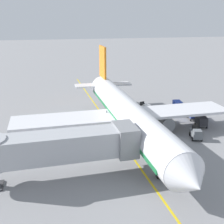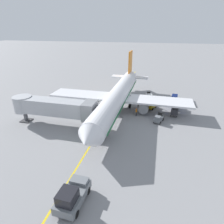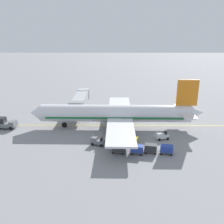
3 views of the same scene
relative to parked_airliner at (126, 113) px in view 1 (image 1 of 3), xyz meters
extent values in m
plane|color=gray|center=(1.25, 0.42, -3.19)|extent=(400.00, 400.00, 0.00)
cube|color=gold|center=(1.25, 0.42, -3.18)|extent=(0.24, 80.00, 0.01)
cylinder|color=silver|center=(0.00, 0.27, 0.10)|extent=(4.06, 32.04, 3.70)
cube|color=#196B38|center=(0.00, 0.27, -0.36)|extent=(4.06, 29.48, 0.44)
cone|color=silver|center=(0.19, 17.47, 0.10)|extent=(3.65, 2.44, 3.63)
cone|color=silver|center=(-0.19, -17.13, 0.40)|extent=(3.18, 2.83, 3.14)
cube|color=black|center=(0.17, 15.67, 0.75)|extent=(2.79, 1.13, 0.60)
cube|color=silver|center=(-0.01, -0.73, -0.55)|extent=(30.06, 5.53, 0.36)
cylinder|color=gray|center=(-5.50, 0.13, -1.80)|extent=(2.04, 3.22, 2.00)
cylinder|color=gray|center=(5.50, 0.01, -1.80)|extent=(2.04, 3.22, 2.00)
cube|color=orange|center=(-0.16, -14.73, 4.70)|extent=(0.37, 4.40, 5.50)
cube|color=silver|center=(-0.16, -14.53, 0.65)|extent=(10.03, 2.71, 0.24)
cylinder|color=black|center=(0.13, 11.47, -2.64)|extent=(0.46, 1.10, 1.10)
cylinder|color=gray|center=(0.13, 11.47, -1.09)|extent=(0.24, 0.24, 2.00)
cylinder|color=black|center=(-2.32, -1.70, -2.64)|extent=(0.46, 1.10, 1.10)
cylinder|color=gray|center=(-2.32, -1.70, -1.09)|extent=(0.24, 0.24, 2.00)
cylinder|color=black|center=(2.28, -1.75, -2.64)|extent=(0.46, 1.10, 1.10)
cylinder|color=gray|center=(2.28, -1.75, -1.09)|extent=(0.24, 0.24, 2.00)
cube|color=#A8AAAF|center=(9.02, 9.05, 0.30)|extent=(13.74, 2.80, 2.60)
cube|color=gray|center=(2.95, 9.05, 0.30)|extent=(2.00, 3.50, 2.99)
cube|color=slate|center=(-8.59, 3.54, -2.56)|extent=(1.90, 2.75, 0.70)
cube|color=slate|center=(-8.38, 4.20, -1.99)|extent=(1.29, 1.31, 0.44)
cube|color=black|center=(-8.79, 2.89, -1.89)|extent=(0.85, 0.41, 0.64)
cylinder|color=black|center=(-8.55, 3.66, -1.91)|extent=(0.16, 0.28, 0.54)
cylinder|color=black|center=(-8.84, 4.54, -2.91)|extent=(0.36, 0.59, 0.56)
cylinder|color=black|center=(-7.81, 4.21, -2.91)|extent=(0.36, 0.59, 0.56)
cylinder|color=black|center=(-9.36, 2.87, -2.91)|extent=(0.36, 0.59, 0.56)
cylinder|color=black|center=(-8.34, 2.55, -2.91)|extent=(0.36, 0.59, 0.56)
cube|color=gold|center=(-7.05, -2.75, -2.56)|extent=(2.03, 2.77, 0.70)
cube|color=gold|center=(-6.79, -2.11, -1.99)|extent=(1.33, 1.35, 0.44)
cube|color=black|center=(-7.30, -3.39, -1.89)|extent=(0.84, 0.46, 0.64)
cylinder|color=black|center=(-7.00, -2.63, -1.91)|extent=(0.17, 0.27, 0.54)
cylinder|color=black|center=(-7.23, -1.74, -2.91)|extent=(0.39, 0.59, 0.56)
cylinder|color=black|center=(-6.22, -2.13, -2.91)|extent=(0.39, 0.59, 0.56)
cylinder|color=black|center=(-7.87, -3.37, -2.91)|extent=(0.39, 0.59, 0.56)
cylinder|color=black|center=(-6.87, -3.76, -2.91)|extent=(0.39, 0.59, 0.56)
cube|color=silver|center=(-6.03, -8.84, -2.56)|extent=(1.82, 2.73, 0.70)
cube|color=silver|center=(-6.21, -8.18, -1.99)|extent=(1.26, 1.28, 0.44)
cube|color=black|center=(-5.85, -9.51, -1.89)|extent=(0.85, 0.38, 0.64)
cylinder|color=black|center=(-6.06, -8.72, -1.91)|extent=(0.15, 0.28, 0.54)
cylinder|color=black|center=(-6.78, -8.14, -2.91)|extent=(0.34, 0.59, 0.56)
cylinder|color=black|center=(-5.74, -7.86, -2.91)|extent=(0.34, 0.59, 0.56)
cylinder|color=black|center=(-6.32, -9.83, -2.91)|extent=(0.34, 0.59, 0.56)
cylinder|color=black|center=(-5.28, -9.55, -2.91)|extent=(0.34, 0.59, 0.56)
cube|color=#4C4C51|center=(-11.62, -0.17, -2.77)|extent=(1.68, 2.40, 0.12)
cube|color=#2D2D33|center=(-11.62, -0.17, -2.16)|extent=(1.59, 2.28, 1.10)
cylinder|color=#4C4C51|center=(-11.36, 1.26, -2.78)|extent=(0.20, 0.70, 0.07)
cylinder|color=black|center=(-12.01, 0.74, -3.01)|extent=(0.18, 0.38, 0.36)
cylinder|color=black|center=(-10.93, 0.54, -3.01)|extent=(0.18, 0.38, 0.36)
cylinder|color=black|center=(-12.31, -0.88, -3.01)|extent=(0.18, 0.38, 0.36)
cylinder|color=black|center=(-11.22, -1.08, -3.01)|extent=(0.18, 0.38, 0.36)
cube|color=#4C4C51|center=(-12.02, -3.33, -2.77)|extent=(1.68, 2.40, 0.12)
cube|color=#233D9E|center=(-12.02, -3.33, -2.16)|extent=(1.59, 2.28, 1.10)
cylinder|color=#4C4C51|center=(-11.76, -1.91, -2.78)|extent=(0.20, 0.70, 0.07)
cylinder|color=black|center=(-12.42, -2.42, -3.01)|extent=(0.18, 0.38, 0.36)
cylinder|color=black|center=(-11.33, -2.62, -3.01)|extent=(0.18, 0.38, 0.36)
cylinder|color=black|center=(-12.72, -4.04, -3.01)|extent=(0.18, 0.38, 0.36)
cylinder|color=black|center=(-11.63, -4.24, -3.01)|extent=(0.18, 0.38, 0.36)
cube|color=#4C4C51|center=(-11.64, -5.75, -2.77)|extent=(1.68, 2.40, 0.12)
cube|color=#2D2D33|center=(-11.64, -5.75, -2.16)|extent=(1.59, 2.28, 1.10)
cylinder|color=#4C4C51|center=(-11.37, -4.33, -2.78)|extent=(0.20, 0.70, 0.07)
cylinder|color=black|center=(-12.03, -4.84, -3.01)|extent=(0.18, 0.38, 0.36)
cylinder|color=black|center=(-10.94, -5.04, -3.01)|extent=(0.18, 0.38, 0.36)
cylinder|color=black|center=(-12.33, -6.46, -3.01)|extent=(0.18, 0.38, 0.36)
cylinder|color=black|center=(-11.24, -6.66, -3.01)|extent=(0.18, 0.38, 0.36)
cube|color=#4C4C51|center=(-12.01, -8.42, -2.77)|extent=(1.68, 2.40, 0.12)
cube|color=#233D9E|center=(-12.01, -8.42, -2.16)|extent=(1.59, 2.28, 1.10)
cylinder|color=#4C4C51|center=(-11.74, -7.00, -2.78)|extent=(0.20, 0.70, 0.07)
cylinder|color=black|center=(-12.40, -7.51, -3.01)|extent=(0.18, 0.38, 0.36)
cylinder|color=black|center=(-11.31, -7.71, -3.01)|extent=(0.18, 0.38, 0.36)
cylinder|color=black|center=(-12.70, -9.13, -3.01)|extent=(0.18, 0.38, 0.36)
cylinder|color=black|center=(-11.61, -9.33, -3.01)|extent=(0.18, 0.38, 0.36)
cylinder|color=#232328|center=(-4.15, 1.98, -2.76)|extent=(0.15, 0.15, 0.85)
cylinder|color=#232328|center=(-4.18, 1.79, -2.76)|extent=(0.15, 0.15, 0.85)
cube|color=orange|center=(-4.16, 1.89, -2.04)|extent=(0.30, 0.42, 0.60)
cylinder|color=orange|center=(-4.12, 2.13, -2.09)|extent=(0.13, 0.24, 0.57)
cylinder|color=orange|center=(-4.21, 1.64, -2.09)|extent=(0.13, 0.24, 0.57)
sphere|color=tan|center=(-4.16, 1.89, -1.61)|extent=(0.22, 0.22, 0.22)
cube|color=red|center=(-4.16, 1.89, -1.59)|extent=(0.13, 0.27, 0.10)
cylinder|color=#232328|center=(-4.03, -2.54, -2.76)|extent=(0.15, 0.15, 0.85)
cylinder|color=#232328|center=(-4.07, -2.73, -2.76)|extent=(0.15, 0.15, 0.85)
cube|color=orange|center=(-4.05, -2.64, -2.04)|extent=(0.31, 0.42, 0.60)
cylinder|color=orange|center=(-4.00, -2.39, -2.09)|extent=(0.13, 0.24, 0.57)
cylinder|color=orange|center=(-4.10, -2.88, -2.09)|extent=(0.13, 0.24, 0.57)
sphere|color=#997051|center=(-4.05, -2.64, -1.61)|extent=(0.22, 0.22, 0.22)
cube|color=red|center=(-4.05, -2.64, -1.59)|extent=(0.13, 0.27, 0.10)
camera|label=1|loc=(10.87, 34.11, 11.84)|focal=45.20mm
camera|label=2|loc=(-7.58, 36.48, 13.09)|focal=30.30mm
camera|label=3|loc=(-49.04, 0.66, 16.71)|focal=38.62mm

